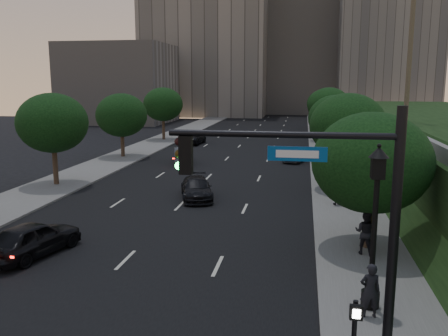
% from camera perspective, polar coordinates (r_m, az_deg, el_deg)
% --- Properties ---
extents(ground, '(160.00, 160.00, 0.00)m').
position_cam_1_polar(ground, '(16.85, -18.17, -16.70)').
color(ground, black).
rests_on(ground, ground).
extents(road_surface, '(16.00, 140.00, 0.02)m').
position_cam_1_polar(road_surface, '(44.42, -0.06, 0.71)').
color(road_surface, black).
rests_on(road_surface, ground).
extents(sidewalk_right, '(4.50, 140.00, 0.15)m').
position_cam_1_polar(sidewalk_right, '(43.90, 13.25, 0.40)').
color(sidewalk_right, slate).
rests_on(sidewalk_right, ground).
extents(sidewalk_left, '(4.50, 140.00, 0.15)m').
position_cam_1_polar(sidewalk_left, '(47.20, -12.43, 1.12)').
color(sidewalk_left, slate).
rests_on(sidewalk_left, ground).
extents(parapet_wall, '(0.35, 90.00, 0.70)m').
position_cam_1_polar(parapet_wall, '(41.75, 18.14, 5.57)').
color(parapet_wall, slate).
rests_on(parapet_wall, embankment).
extents(office_block_left, '(26.00, 20.00, 32.00)m').
position_cam_1_polar(office_block_left, '(107.63, -1.96, 14.98)').
color(office_block_left, gray).
rests_on(office_block_left, ground).
extents(office_block_mid, '(22.00, 18.00, 26.00)m').
position_cam_1_polar(office_block_mid, '(115.30, 9.14, 13.07)').
color(office_block_mid, '#9A948D').
rests_on(office_block_mid, ground).
extents(office_block_right, '(20.00, 22.00, 36.00)m').
position_cam_1_polar(office_block_right, '(110.92, 18.86, 15.35)').
color(office_block_right, slate).
rests_on(office_block_right, ground).
extents(office_block_filler, '(18.00, 16.00, 14.00)m').
position_cam_1_polar(office_block_filler, '(89.59, -12.46, 9.89)').
color(office_block_filler, '#9A948D').
rests_on(office_block_filler, ground).
extents(tree_right_a, '(5.20, 5.20, 6.24)m').
position_cam_1_polar(tree_right_a, '(21.66, 17.34, 0.63)').
color(tree_right_a, '#38281C').
rests_on(tree_right_a, ground).
extents(tree_right_b, '(5.20, 5.20, 6.74)m').
position_cam_1_polar(tree_right_b, '(33.43, 14.69, 4.93)').
color(tree_right_b, '#38281C').
rests_on(tree_right_b, ground).
extents(tree_right_c, '(5.20, 5.20, 6.24)m').
position_cam_1_polar(tree_right_c, '(46.39, 13.29, 5.84)').
color(tree_right_c, '#38281C').
rests_on(tree_right_c, ground).
extents(tree_right_d, '(5.20, 5.20, 6.74)m').
position_cam_1_polar(tree_right_d, '(60.31, 12.49, 7.36)').
color(tree_right_d, '#38281C').
rests_on(tree_right_d, ground).
extents(tree_right_e, '(5.20, 5.20, 6.24)m').
position_cam_1_polar(tree_right_e, '(75.30, 11.93, 7.58)').
color(tree_right_e, '#38281C').
rests_on(tree_right_e, ground).
extents(tree_left_b, '(5.00, 5.00, 6.71)m').
position_cam_1_polar(tree_left_b, '(35.92, -19.93, 5.11)').
color(tree_left_b, '#38281C').
rests_on(tree_left_b, ground).
extents(tree_left_c, '(5.00, 5.00, 6.34)m').
position_cam_1_polar(tree_left_c, '(47.66, -12.23, 6.23)').
color(tree_left_c, '#38281C').
rests_on(tree_left_c, ground).
extents(tree_left_d, '(5.00, 5.00, 6.71)m').
position_cam_1_polar(tree_left_d, '(60.84, -7.35, 7.60)').
color(tree_left_d, '#38281C').
rests_on(tree_left_d, ground).
extents(traffic_signal_mast, '(5.68, 0.56, 7.00)m').
position_cam_1_polar(traffic_signal_mast, '(11.86, 14.42, -8.95)').
color(traffic_signal_mast, black).
rests_on(traffic_signal_mast, ground).
extents(street_lamp, '(0.64, 0.64, 5.62)m').
position_cam_1_polar(street_lamp, '(16.19, 17.59, -7.70)').
color(street_lamp, black).
rests_on(street_lamp, ground).
extents(sedan_near_left, '(2.93, 4.90, 1.56)m').
position_cam_1_polar(sedan_near_left, '(22.43, -21.98, -7.87)').
color(sedan_near_left, black).
rests_on(sedan_near_left, ground).
extents(sedan_mid_left, '(2.80, 4.90, 1.53)m').
position_cam_1_polar(sedan_mid_left, '(44.08, -4.93, 1.59)').
color(sedan_mid_left, '#4E5054').
rests_on(sedan_mid_left, ground).
extents(sedan_far_left, '(2.58, 4.95, 1.33)m').
position_cam_1_polar(sedan_far_left, '(57.16, -3.73, 3.55)').
color(sedan_far_left, black).
rests_on(sedan_far_left, ground).
extents(sedan_near_right, '(3.16, 5.02, 1.36)m').
position_cam_1_polar(sedan_near_right, '(30.73, -3.35, -2.46)').
color(sedan_near_right, black).
rests_on(sedan_near_right, ground).
extents(sedan_far_right, '(2.78, 4.46, 1.42)m').
position_cam_1_polar(sedan_far_right, '(45.24, 8.67, 1.66)').
color(sedan_far_right, '#4D4F53').
rests_on(sedan_far_right, ground).
extents(pedestrian_a, '(0.70, 0.51, 1.77)m').
position_cam_1_polar(pedestrian_a, '(16.09, 17.16, -13.90)').
color(pedestrian_a, black).
rests_on(pedestrian_a, sidewalk_right).
extents(pedestrian_b, '(1.16, 1.07, 1.93)m').
position_cam_1_polar(pedestrian_b, '(21.46, 16.65, -7.43)').
color(pedestrian_b, black).
rests_on(pedestrian_b, sidewalk_right).
extents(pedestrian_c, '(1.09, 0.74, 1.73)m').
position_cam_1_polar(pedestrian_c, '(29.28, 13.55, -2.71)').
color(pedestrian_c, black).
rests_on(pedestrian_c, sidewalk_right).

